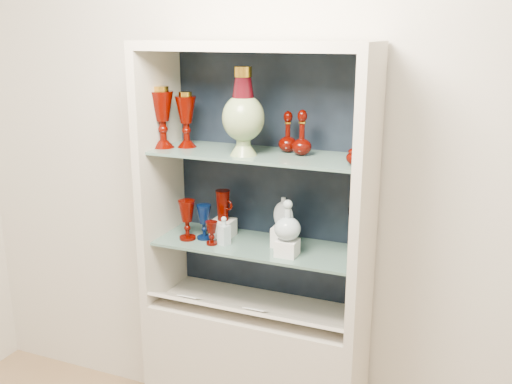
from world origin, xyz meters
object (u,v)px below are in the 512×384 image
at_px(pedestal_lamp_right, 186,120).
at_px(ruby_pitcher, 223,205).
at_px(pedestal_lamp_left, 162,117).
at_px(ruby_decanter_b, 288,130).
at_px(flat_flask, 283,212).
at_px(cameo_medallion, 362,212).
at_px(ruby_decanter_a, 302,130).
at_px(clear_square_bottle, 224,231).
at_px(lidded_bowl, 355,155).
at_px(ruby_goblet_small, 212,233).
at_px(ruby_goblet_tall, 187,220).
at_px(cobalt_goblet, 204,222).
at_px(enamel_urn, 243,112).
at_px(clear_round_decanter, 288,221).

height_order(pedestal_lamp_right, ruby_pitcher, pedestal_lamp_right).
distance_m(pedestal_lamp_left, ruby_decanter_b, 0.57).
height_order(flat_flask, cameo_medallion, cameo_medallion).
xyz_separation_m(ruby_decanter_a, clear_square_bottle, (-0.33, -0.09, -0.46)).
xyz_separation_m(pedestal_lamp_left, lidded_bowl, (0.88, -0.02, -0.10)).
height_order(pedestal_lamp_left, pedestal_lamp_right, pedestal_lamp_left).
bearing_deg(lidded_bowl, ruby_goblet_small, -179.04).
xyz_separation_m(lidded_bowl, flat_flask, (-0.33, 0.09, -0.30)).
bearing_deg(flat_flask, ruby_decanter_a, 16.64).
xyz_separation_m(ruby_decanter_b, cameo_medallion, (0.33, 0.05, -0.35)).
bearing_deg(clear_square_bottle, lidded_bowl, -1.07).
height_order(pedestal_lamp_left, ruby_decanter_b, pedestal_lamp_left).
bearing_deg(ruby_goblet_tall, ruby_decanter_a, 9.68).
bearing_deg(cobalt_goblet, clear_square_bottle, -15.74).
height_order(enamel_urn, ruby_goblet_tall, enamel_urn).
bearing_deg(enamel_urn, cobalt_goblet, 171.05).
xyz_separation_m(pedestal_lamp_right, clear_round_decanter, (0.52, -0.08, -0.39)).
height_order(ruby_pitcher, flat_flask, flat_flask).
bearing_deg(clear_round_decanter, cobalt_goblet, 173.24).
relative_size(ruby_goblet_tall, ruby_goblet_small, 1.72).
distance_m(ruby_goblet_tall, ruby_goblet_small, 0.14).
distance_m(pedestal_lamp_left, clear_round_decanter, 0.73).
height_order(lidded_bowl, ruby_goblet_tall, lidded_bowl).
xyz_separation_m(pedestal_lamp_left, cobalt_goblet, (0.18, 0.02, -0.48)).
bearing_deg(ruby_pitcher, cobalt_goblet, -118.71).
relative_size(enamel_urn, ruby_decanter_a, 1.70).
xyz_separation_m(ruby_goblet_small, ruby_pitcher, (0.00, 0.12, 0.10)).
relative_size(cobalt_goblet, ruby_goblet_tall, 0.87).
xyz_separation_m(pedestal_lamp_right, ruby_goblet_small, (0.16, -0.08, -0.49)).
bearing_deg(ruby_goblet_small, cameo_medallion, 17.25).
xyz_separation_m(enamel_urn, ruby_decanter_a, (0.23, 0.09, -0.08)).
bearing_deg(cobalt_goblet, cameo_medallion, 11.48).
bearing_deg(cameo_medallion, enamel_urn, 177.83).
bearing_deg(ruby_pitcher, flat_flask, 15.03).
xyz_separation_m(lidded_bowl, ruby_pitcher, (-0.63, 0.11, -0.31)).
xyz_separation_m(pedestal_lamp_left, flat_flask, (0.55, 0.07, -0.40)).
height_order(ruby_decanter_b, cobalt_goblet, ruby_decanter_b).
relative_size(pedestal_lamp_left, ruby_decanter_b, 1.45).
distance_m(enamel_urn, clear_square_bottle, 0.55).
relative_size(ruby_pitcher, cameo_medallion, 1.02).
height_order(cobalt_goblet, cameo_medallion, cameo_medallion).
distance_m(ruby_decanter_a, ruby_goblet_small, 0.62).
height_order(lidded_bowl, clear_round_decanter, lidded_bowl).
distance_m(ruby_decanter_b, ruby_pitcher, 0.47).
distance_m(enamel_urn, cameo_medallion, 0.67).
distance_m(ruby_decanter_b, flat_flask, 0.36).
relative_size(ruby_decanter_b, cobalt_goblet, 1.17).
relative_size(enamel_urn, ruby_pitcher, 2.60).
xyz_separation_m(enamel_urn, cobalt_goblet, (-0.22, 0.03, -0.52)).
distance_m(cobalt_goblet, flat_flask, 0.38).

